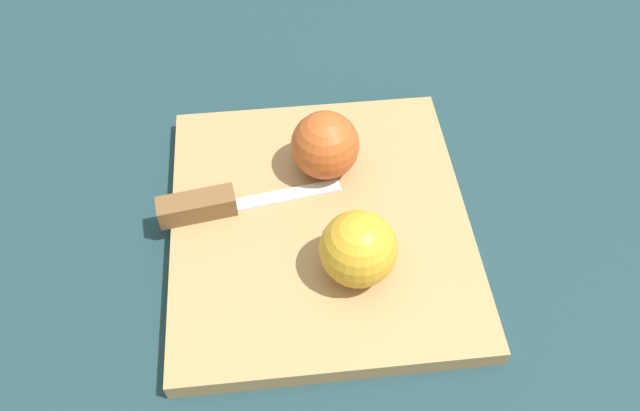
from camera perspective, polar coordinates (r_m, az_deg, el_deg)
ground_plane at (r=0.63m, az=0.00°, el=-2.28°), size 4.00×4.00×0.00m
cutting_board at (r=0.62m, az=0.00°, el=-1.72°), size 0.32×0.30×0.02m
apple_half_left at (r=0.55m, az=3.50°, el=-3.97°), size 0.07×0.07×0.07m
apple_half_right at (r=0.63m, az=0.46°, el=5.51°), size 0.07×0.07×0.07m
knife at (r=0.62m, az=-10.37°, el=0.04°), size 0.04×0.18×0.02m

